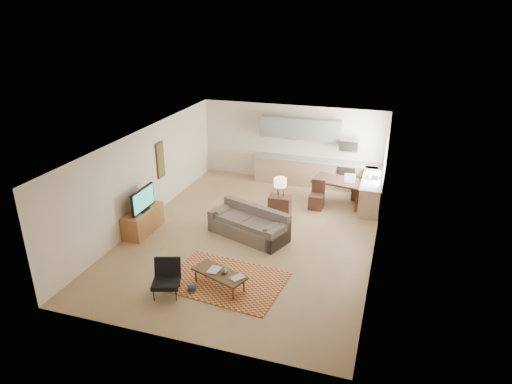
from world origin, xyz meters
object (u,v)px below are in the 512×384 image
(coffee_table, at_px, (219,280))
(tv_credenza, at_px, (143,221))
(console_table, at_px, (280,208))
(dining_table, at_px, (338,192))
(sofa, at_px, (248,223))
(armchair, at_px, (166,279))

(coffee_table, height_order, tv_credenza, tv_credenza)
(console_table, relative_size, dining_table, 0.47)
(console_table, xyz_separation_m, dining_table, (1.46, 1.69, 0.03))
(coffee_table, bearing_deg, sofa, 114.11)
(tv_credenza, bearing_deg, coffee_table, -31.80)
(armchair, xyz_separation_m, tv_credenza, (-2.04, 2.49, -0.06))
(armchair, height_order, dining_table, dining_table)
(sofa, distance_m, armchair, 3.21)
(console_table, distance_m, dining_table, 2.24)
(coffee_table, relative_size, dining_table, 0.81)
(sofa, bearing_deg, armchair, -85.08)
(sofa, xyz_separation_m, armchair, (-0.84, -3.10, -0.02))
(console_table, bearing_deg, coffee_table, -96.86)
(sofa, xyz_separation_m, console_table, (0.54, 1.28, -0.03))
(armchair, xyz_separation_m, console_table, (1.37, 4.38, -0.01))
(tv_credenza, xyz_separation_m, dining_table, (4.88, 3.58, 0.07))
(coffee_table, relative_size, armchair, 1.68)
(dining_table, bearing_deg, coffee_table, -98.66)
(dining_table, bearing_deg, console_table, -120.85)
(sofa, height_order, dining_table, same)
(sofa, distance_m, console_table, 1.39)
(sofa, bearing_deg, coffee_table, -66.44)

